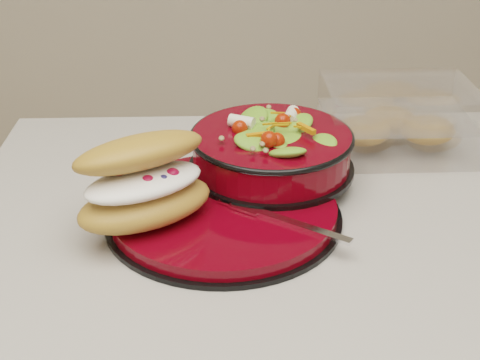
{
  "coord_description": "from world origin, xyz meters",
  "views": [
    {
      "loc": [
        -0.31,
        -0.6,
        1.31
      ],
      "look_at": [
        -0.29,
        0.08,
        0.94
      ],
      "focal_mm": 50.0,
      "sensor_mm": 36.0,
      "label": 1
    }
  ],
  "objects_px": {
    "dinner_plate": "(224,211)",
    "pastry_box": "(396,120)",
    "salad_bowl": "(271,145)",
    "croissant": "(145,182)",
    "fork": "(285,220)"
  },
  "relations": [
    {
      "from": "dinner_plate",
      "to": "pastry_box",
      "type": "distance_m",
      "value": 0.3
    },
    {
      "from": "salad_bowl",
      "to": "pastry_box",
      "type": "bearing_deg",
      "value": 27.8
    },
    {
      "from": "dinner_plate",
      "to": "salad_bowl",
      "type": "xyz_separation_m",
      "value": [
        0.06,
        0.09,
        0.04
      ]
    },
    {
      "from": "croissant",
      "to": "pastry_box",
      "type": "height_order",
      "value": "croissant"
    },
    {
      "from": "dinner_plate",
      "to": "fork",
      "type": "xyz_separation_m",
      "value": [
        0.07,
        -0.04,
        0.01
      ]
    },
    {
      "from": "dinner_plate",
      "to": "pastry_box",
      "type": "bearing_deg",
      "value": 36.9
    },
    {
      "from": "fork",
      "to": "pastry_box",
      "type": "distance_m",
      "value": 0.28
    },
    {
      "from": "salad_bowl",
      "to": "croissant",
      "type": "distance_m",
      "value": 0.19
    },
    {
      "from": "croissant",
      "to": "dinner_plate",
      "type": "bearing_deg",
      "value": -11.99
    },
    {
      "from": "croissant",
      "to": "salad_bowl",
      "type": "bearing_deg",
      "value": 8.21
    },
    {
      "from": "fork",
      "to": "salad_bowl",
      "type": "bearing_deg",
      "value": 37.59
    },
    {
      "from": "dinner_plate",
      "to": "pastry_box",
      "type": "xyz_separation_m",
      "value": [
        0.24,
        0.18,
        0.03
      ]
    },
    {
      "from": "fork",
      "to": "pastry_box",
      "type": "relative_size",
      "value": 0.65
    },
    {
      "from": "dinner_plate",
      "to": "croissant",
      "type": "height_order",
      "value": "croissant"
    },
    {
      "from": "salad_bowl",
      "to": "pastry_box",
      "type": "relative_size",
      "value": 1.04
    }
  ]
}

